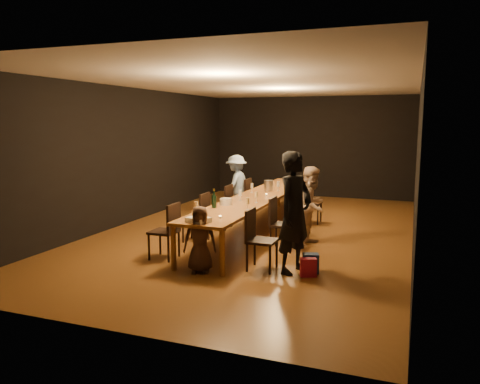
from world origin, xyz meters
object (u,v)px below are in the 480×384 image
(chair_right_1, at_px, (283,224))
(chair_left_0, at_px, (164,231))
(table, at_px, (259,198))
(champagne_bottle, at_px, (214,198))
(ice_bucket, at_px, (269,185))
(man_blue, at_px, (236,184))
(plate_stack, at_px, (226,202))
(chair_left_1, at_px, (196,217))
(woman_tan, at_px, (312,206))
(chair_left_2, at_px, (221,207))
(chair_right_2, at_px, (299,212))
(child, at_px, (200,239))
(woman_birthday, at_px, (295,213))
(birthday_cake, at_px, (198,220))
(chair_left_3, at_px, (240,198))
(chair_right_3, at_px, (312,202))
(chair_right_0, at_px, (262,240))

(chair_right_1, height_order, chair_left_0, same)
(chair_left_0, bearing_deg, table, -19.50)
(champagne_bottle, height_order, ice_bucket, champagne_bottle)
(man_blue, bearing_deg, plate_stack, 23.95)
(chair_left_1, height_order, man_blue, man_blue)
(woman_tan, bearing_deg, chair_left_2, 89.02)
(chair_right_1, xyz_separation_m, chair_right_2, (0.00, 1.20, 0.00))
(chair_left_1, height_order, child, child)
(chair_right_1, xyz_separation_m, chair_left_0, (-1.70, -1.20, 0.00))
(woman_tan, bearing_deg, ice_bucket, 58.06)
(chair_left_2, height_order, plate_stack, chair_left_2)
(chair_right_1, distance_m, plate_stack, 1.12)
(woman_birthday, relative_size, woman_tan, 1.26)
(chair_right_1, relative_size, chair_left_0, 1.00)
(woman_tan, relative_size, plate_stack, 6.64)
(woman_tan, height_order, birthday_cake, woman_tan)
(plate_stack, bearing_deg, chair_right_1, 3.54)
(chair_right_2, relative_size, chair_left_3, 1.00)
(child, relative_size, birthday_cake, 2.61)
(table, relative_size, woman_tan, 4.15)
(chair_left_3, bearing_deg, woman_tan, -131.38)
(table, height_order, plate_stack, plate_stack)
(chair_left_3, bearing_deg, child, -167.93)
(woman_tan, bearing_deg, chair_left_3, 64.65)
(child, bearing_deg, woman_birthday, -0.78)
(chair_right_3, height_order, woman_birthday, woman_birthday)
(ice_bucket, bearing_deg, woman_tan, -47.97)
(chair_left_2, xyz_separation_m, man_blue, (-0.30, 1.71, 0.26))
(chair_left_1, relative_size, plate_stack, 4.28)
(champagne_bottle, bearing_deg, table, 79.83)
(child, bearing_deg, chair_left_0, 131.69)
(plate_stack, height_order, ice_bucket, ice_bucket)
(table, distance_m, chair_left_0, 2.56)
(child, distance_m, plate_stack, 1.61)
(chair_right_1, height_order, chair_left_3, same)
(table, distance_m, chair_right_2, 0.88)
(woman_birthday, bearing_deg, chair_right_0, 120.02)
(chair_left_1, xyz_separation_m, birthday_cake, (0.81, -1.58, 0.32))
(chair_right_0, bearing_deg, chair_left_3, -154.72)
(birthday_cake, xyz_separation_m, champagne_bottle, (-0.25, 1.16, 0.13))
(chair_right_3, height_order, plate_stack, chair_right_3)
(child, bearing_deg, chair_right_0, 5.92)
(champagne_bottle, bearing_deg, chair_left_1, 143.61)
(chair_right_0, distance_m, chair_left_3, 3.98)
(chair_left_1, bearing_deg, chair_right_3, -35.31)
(chair_left_1, bearing_deg, child, -152.19)
(table, height_order, child, child)
(table, bearing_deg, chair_left_1, -125.31)
(woman_tan, bearing_deg, chair_left_1, 121.08)
(chair_left_0, relative_size, woman_birthday, 0.51)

